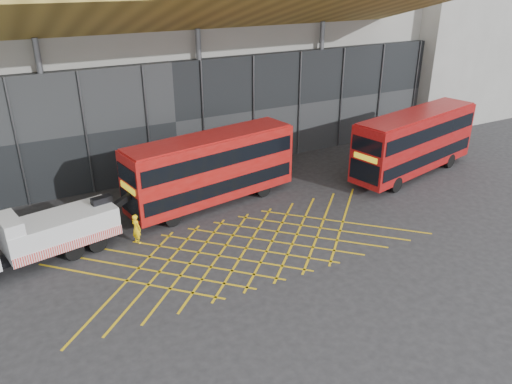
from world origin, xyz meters
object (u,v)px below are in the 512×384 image
recovery_truck (28,236)px  bus_second (415,140)px  bus_towed (211,167)px  worker (136,229)px

recovery_truck → bus_second: bus_second is taller
recovery_truck → bus_towed: 11.11m
worker → bus_towed: bearing=-87.7°
recovery_truck → bus_towed: bus_towed is taller
worker → bus_second: bearing=-111.6°
bus_towed → bus_second: 14.82m
recovery_truck → worker: recovery_truck is taller
bus_towed → bus_second: bearing=-18.2°
bus_towed → bus_second: (14.65, -2.20, 0.05)m
bus_towed → worker: 6.37m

